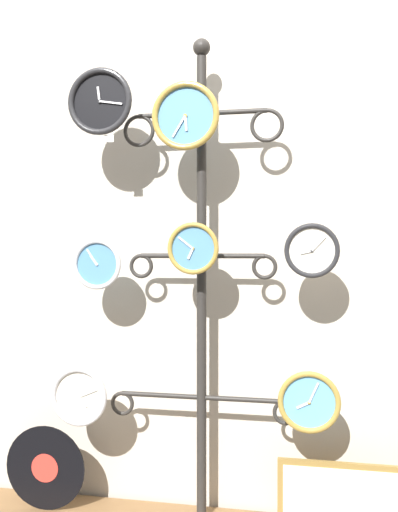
{
  "coord_description": "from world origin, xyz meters",
  "views": [
    {
      "loc": [
        0.49,
        -1.95,
        1.16
      ],
      "look_at": [
        0.0,
        0.36,
        1.13
      ],
      "focal_mm": 42.0,
      "sensor_mm": 36.0,
      "label": 1
    }
  ],
  "objects": [
    {
      "name": "clock_bottom_left",
      "position": [
        -0.48,
        0.3,
        0.56
      ],
      "size": [
        0.24,
        0.04,
        0.24
      ],
      "color": "silver"
    },
    {
      "name": "vinyl_record",
      "position": [
        -0.66,
        0.36,
        0.24
      ],
      "size": [
        0.35,
        0.01,
        0.35
      ],
      "color": "black",
      "rests_on": "low_shelf"
    },
    {
      "name": "display_stand",
      "position": [
        -0.0,
        0.41,
        0.74
      ],
      "size": [
        0.77,
        0.36,
        2.0
      ],
      "color": "#282623",
      "rests_on": "ground_plane"
    },
    {
      "name": "clock_middle_left",
      "position": [
        -0.42,
        0.34,
        1.09
      ],
      "size": [
        0.21,
        0.04,
        0.21
      ],
      "color": "#4C84B2"
    },
    {
      "name": "price_tag_upper",
      "position": [
        -0.35,
        0.3,
        1.59
      ],
      "size": [
        0.04,
        0.0,
        0.03
      ],
      "color": "white"
    },
    {
      "name": "clock_middle_right",
      "position": [
        0.44,
        0.31,
        1.15
      ],
      "size": [
        0.2,
        0.04,
        0.2
      ],
      "color": "silver"
    },
    {
      "name": "clock_bottom_right",
      "position": [
        0.43,
        0.31,
        0.58
      ],
      "size": [
        0.23,
        0.04,
        0.23
      ],
      "color": "#60A8DB"
    },
    {
      "name": "clock_top_left",
      "position": [
        -0.39,
        0.3,
        1.74
      ],
      "size": [
        0.27,
        0.04,
        0.27
      ],
      "color": "black"
    },
    {
      "name": "clock_top_center",
      "position": [
        -0.04,
        0.31,
        1.67
      ],
      "size": [
        0.27,
        0.04,
        0.27
      ],
      "color": "#4C84B2"
    },
    {
      "name": "picture_frame",
      "position": [
        0.57,
        0.38,
        0.2
      ],
      "size": [
        0.52,
        0.02,
        0.28
      ],
      "color": "olive",
      "rests_on": "low_shelf"
    },
    {
      "name": "clock_middle_center",
      "position": [
        -0.01,
        0.31,
        1.16
      ],
      "size": [
        0.2,
        0.04,
        0.2
      ],
      "color": "#4C84B2"
    },
    {
      "name": "shop_wall",
      "position": [
        0.0,
        0.57,
        1.4
      ],
      "size": [
        4.4,
        0.04,
        2.8
      ],
      "color": "#BCB2A3",
      "rests_on": "ground_plane"
    }
  ]
}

